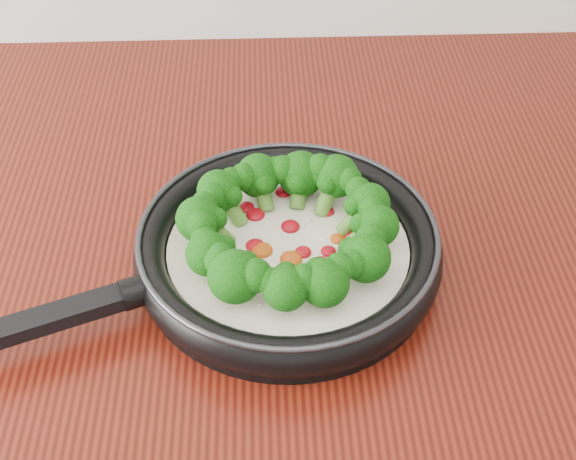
{
  "coord_description": "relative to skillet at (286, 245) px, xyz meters",
  "views": [
    {
      "loc": [
        -0.02,
        0.5,
        1.43
      ],
      "look_at": [
        0.0,
        1.04,
        0.95
      ],
      "focal_mm": 48.93,
      "sensor_mm": 36.0,
      "label": 1
    }
  ],
  "objects": [
    {
      "name": "skillet",
      "position": [
        0.0,
        0.0,
        0.0
      ],
      "size": [
        0.48,
        0.38,
        0.08
      ],
      "color": "black",
      "rests_on": "counter"
    }
  ]
}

